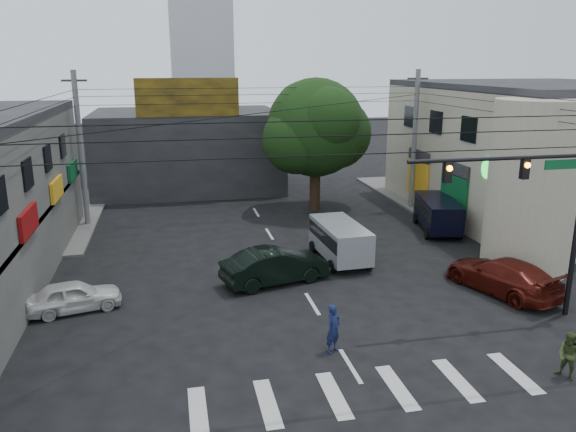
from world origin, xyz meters
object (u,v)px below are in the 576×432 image
object	(u,v)px
silver_minivan	(340,243)
pedestrian_olive	(569,356)
dark_sedan	(275,266)
white_compact	(74,296)
traffic_gantry	(542,197)
utility_pole_far_right	(414,141)
street_tree	(316,128)
traffic_officer	(333,329)
navy_van	(437,215)
maroon_sedan	(502,275)
utility_pole_far_left	(81,151)

from	to	relation	value
silver_minivan	pedestrian_olive	bearing A→B (deg)	-165.14
dark_sedan	white_compact	bearing A→B (deg)	83.79
traffic_gantry	dark_sedan	distance (m)	11.24
traffic_gantry	utility_pole_far_right	xyz separation A→B (m)	(2.68, 17.00, -0.23)
utility_pole_far_right	white_compact	bearing A→B (deg)	-147.60
white_compact	pedestrian_olive	distance (m)	17.95
utility_pole_far_right	white_compact	distance (m)	23.94
street_tree	traffic_officer	size ratio (longest dim) A/B	5.06
pedestrian_olive	navy_van	bearing A→B (deg)	139.68
traffic_gantry	traffic_officer	xyz separation A→B (m)	(-8.11, -0.97, -3.97)
navy_van	traffic_officer	world-z (taller)	navy_van
maroon_sedan	traffic_officer	xyz separation A→B (m)	(-8.57, -3.51, 0.10)
traffic_gantry	utility_pole_far_left	xyz separation A→B (m)	(-18.32, 17.00, -0.23)
traffic_gantry	white_compact	size ratio (longest dim) A/B	1.86
traffic_officer	pedestrian_olive	xyz separation A→B (m)	(6.69, -3.12, -0.09)
pedestrian_olive	maroon_sedan	bearing A→B (deg)	135.93
maroon_sedan	traffic_gantry	bearing A→B (deg)	61.73
utility_pole_far_right	pedestrian_olive	size ratio (longest dim) A/B	5.97
utility_pole_far_right	silver_minivan	bearing A→B (deg)	-130.50
white_compact	navy_van	world-z (taller)	navy_van
dark_sedan	pedestrian_olive	world-z (taller)	dark_sedan
dark_sedan	silver_minivan	size ratio (longest dim) A/B	1.13
dark_sedan	navy_van	distance (m)	12.34
traffic_officer	white_compact	bearing A→B (deg)	113.00
maroon_sedan	traffic_officer	distance (m)	9.26
utility_pole_far_left	traffic_officer	distance (m)	21.01
silver_minivan	traffic_officer	bearing A→B (deg)	158.82
maroon_sedan	utility_pole_far_left	bearing A→B (deg)	-55.71
utility_pole_far_right	silver_minivan	distance (m)	12.65
traffic_officer	pedestrian_olive	size ratio (longest dim) A/B	1.12
traffic_gantry	white_compact	bearing A→B (deg)	165.83
white_compact	navy_van	distance (m)	20.50
utility_pole_far_right	dark_sedan	distance (m)	16.66
white_compact	maroon_sedan	xyz separation A→B (m)	(17.71, -1.82, 0.14)
silver_minivan	white_compact	bearing A→B (deg)	103.13
street_tree	utility_pole_far_right	bearing A→B (deg)	-8.75
utility_pole_far_right	dark_sedan	world-z (taller)	utility_pole_far_right
pedestrian_olive	traffic_gantry	bearing A→B (deg)	132.59
navy_van	pedestrian_olive	world-z (taller)	navy_van
silver_minivan	navy_van	bearing A→B (deg)	-64.71
utility_pole_far_left	traffic_officer	bearing A→B (deg)	-60.39
dark_sedan	silver_minivan	bearing A→B (deg)	-73.99
utility_pole_far_left	dark_sedan	bearing A→B (deg)	-50.32
silver_minivan	navy_van	world-z (taller)	navy_van
white_compact	dark_sedan	bearing A→B (deg)	-94.92
silver_minivan	navy_van	distance (m)	8.06
white_compact	traffic_officer	size ratio (longest dim) A/B	2.26
utility_pole_far_left	maroon_sedan	size ratio (longest dim) A/B	1.64
dark_sedan	white_compact	size ratio (longest dim) A/B	1.32
street_tree	traffic_officer	xyz separation A→B (m)	(-4.29, -18.97, -4.61)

